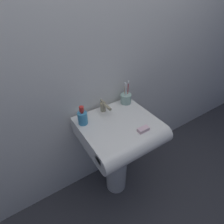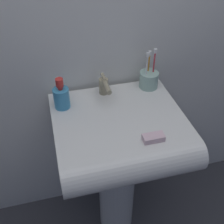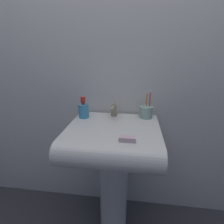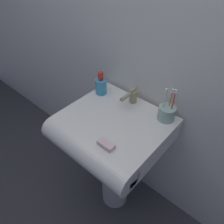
{
  "view_description": "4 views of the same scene",
  "coord_description": "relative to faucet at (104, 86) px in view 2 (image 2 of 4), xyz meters",
  "views": [
    {
      "loc": [
        -0.56,
        -0.8,
        1.61
      ],
      "look_at": [
        -0.03,
        0.02,
        0.89
      ],
      "focal_mm": 28.0,
      "sensor_mm": 36.0,
      "label": 1
    },
    {
      "loc": [
        -0.25,
        -0.87,
        1.56
      ],
      "look_at": [
        -0.03,
        -0.03,
        0.86
      ],
      "focal_mm": 45.0,
      "sensor_mm": 36.0,
      "label": 2
    },
    {
      "loc": [
        0.12,
        -0.95,
        1.24
      ],
      "look_at": [
        -0.01,
        0.01,
        0.9
      ],
      "focal_mm": 28.0,
      "sensor_mm": 36.0,
      "label": 3
    },
    {
      "loc": [
        0.54,
        -0.66,
        1.59
      ],
      "look_at": [
        -0.04,
        0.01,
        0.83
      ],
      "focal_mm": 35.0,
      "sensor_mm": 36.0,
      "label": 4
    }
  ],
  "objects": [
    {
      "name": "sink_pedestal",
      "position": [
        0.02,
        -0.16,
        -0.52
      ],
      "size": [
        0.19,
        0.19,
        0.68
      ],
      "primitive_type": "cylinder",
      "color": "white",
      "rests_on": "ground"
    },
    {
      "name": "toothbrush_cup",
      "position": [
        0.22,
        0.01,
        -0.01
      ],
      "size": [
        0.09,
        0.09,
        0.19
      ],
      "color": "#99BFB2",
      "rests_on": "sink_basin"
    },
    {
      "name": "wall_back",
      "position": [
        0.02,
        0.11,
        0.34
      ],
      "size": [
        5.0,
        0.05,
        2.4
      ],
      "primitive_type": "cube",
      "color": "silver",
      "rests_on": "ground"
    },
    {
      "name": "faucet",
      "position": [
        0.0,
        0.0,
        0.0
      ],
      "size": [
        0.04,
        0.14,
        0.09
      ],
      "color": "tan",
      "rests_on": "sink_basin"
    },
    {
      "name": "bar_soap",
      "position": [
        0.11,
        -0.33,
        -0.04
      ],
      "size": [
        0.08,
        0.04,
        0.02
      ],
      "primitive_type": "cube",
      "color": "silver",
      "rests_on": "sink_basin"
    },
    {
      "name": "ground_plane",
      "position": [
        0.02,
        -0.16,
        -0.86
      ],
      "size": [
        6.0,
        6.0,
        0.0
      ],
      "primitive_type": "plane",
      "color": "#38383D",
      "rests_on": "ground"
    },
    {
      "name": "sink_basin",
      "position": [
        0.02,
        -0.21,
        -0.12
      ],
      "size": [
        0.54,
        0.52,
        0.13
      ],
      "color": "white",
      "rests_on": "sink_pedestal"
    },
    {
      "name": "soap_bottle",
      "position": [
        -0.2,
        -0.04,
        0.0
      ],
      "size": [
        0.07,
        0.07,
        0.14
      ],
      "color": "#3F99CC",
      "rests_on": "sink_basin"
    }
  ]
}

